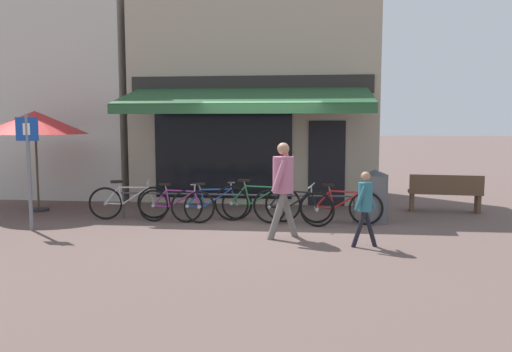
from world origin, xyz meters
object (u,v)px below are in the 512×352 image
object	(u,v)px
parking_sign	(28,159)
bicycle_blue	(212,204)
cafe_parasol	(35,123)
bicycle_red	(341,206)
park_bench	(445,192)
bicycle_green	(257,202)
litter_bin	(375,196)
bicycle_purple	(176,205)
bicycle_black	(293,207)
pedestrian_child	(365,201)
pedestrian_adult	(283,180)
bicycle_silver	(130,202)

from	to	relation	value
parking_sign	bicycle_blue	bearing A→B (deg)	21.81
cafe_parasol	bicycle_red	bearing A→B (deg)	-6.68
park_bench	bicycle_green	bearing A→B (deg)	-153.52
litter_bin	park_bench	size ratio (longest dim) A/B	0.67
bicycle_purple	bicycle_blue	xyz separation A→B (m)	(0.71, 0.21, 0.00)
bicycle_purple	bicycle_black	size ratio (longest dim) A/B	1.00
bicycle_green	bicycle_black	distance (m)	0.82
bicycle_black	pedestrian_child	world-z (taller)	pedestrian_child
bicycle_green	parking_sign	size ratio (longest dim) A/B	0.83
parking_sign	cafe_parasol	distance (m)	2.37
pedestrian_child	park_bench	world-z (taller)	pedestrian_child
parking_sign	pedestrian_adult	bearing A→B (deg)	-1.42
bicycle_silver	bicycle_green	bearing A→B (deg)	-11.73
bicycle_black	park_bench	distance (m)	3.91
bicycle_blue	park_bench	distance (m)	5.35
parking_sign	park_bench	world-z (taller)	parking_sign
bicycle_black	pedestrian_child	size ratio (longest dim) A/B	1.33
bicycle_blue	bicycle_red	bearing A→B (deg)	-24.93
pedestrian_adult	park_bench	distance (m)	4.69
park_bench	litter_bin	bearing A→B (deg)	-134.97
bicycle_silver	pedestrian_child	bearing A→B (deg)	-34.76
bicycle_blue	parking_sign	world-z (taller)	parking_sign
bicycle_silver	litter_bin	xyz separation A→B (m)	(5.12, 0.18, 0.17)
bicycle_purple	pedestrian_adult	xyz separation A→B (m)	(2.27, -1.21, 0.68)
bicycle_green	bicycle_red	size ratio (longest dim) A/B	1.09
bicycle_black	bicycle_red	distance (m)	0.99
bicycle_silver	bicycle_purple	distance (m)	1.08
park_bench	parking_sign	bearing A→B (deg)	-154.99
bicycle_purple	bicycle_green	distance (m)	1.67
bicycle_silver	parking_sign	xyz separation A→B (m)	(-1.47, -1.27, 0.98)
bicycle_green	litter_bin	distance (m)	2.42
bicycle_purple	cafe_parasol	xyz separation A→B (m)	(-3.54, 0.95, 1.69)
litter_bin	cafe_parasol	distance (m)	7.77
bicycle_black	pedestrian_child	distance (m)	2.08
litter_bin	park_bench	world-z (taller)	litter_bin
cafe_parasol	park_bench	world-z (taller)	cafe_parasol
bicycle_black	litter_bin	world-z (taller)	litter_bin
cafe_parasol	litter_bin	bearing A→B (deg)	-4.38
cafe_parasol	bicycle_blue	bearing A→B (deg)	-9.78
parking_sign	bicycle_black	bearing A→B (deg)	11.40
parking_sign	cafe_parasol	xyz separation A→B (m)	(-1.01, 2.03, 0.69)
bicycle_blue	bicycle_red	size ratio (longest dim) A/B	0.98
bicycle_black	pedestrian_adult	size ratio (longest dim) A/B	0.97
bicycle_green	parking_sign	world-z (taller)	parking_sign
bicycle_red	parking_sign	distance (m)	6.10
bicycle_purple	park_bench	world-z (taller)	park_bench
bicycle_purple	pedestrian_adult	bearing A→B (deg)	-23.83
bicycle_silver	parking_sign	distance (m)	2.18
parking_sign	park_bench	size ratio (longest dim) A/B	1.35
bicycle_red	park_bench	world-z (taller)	park_bench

